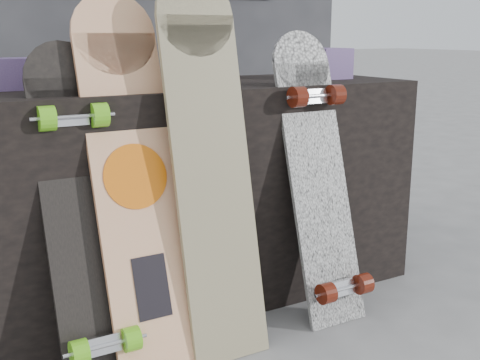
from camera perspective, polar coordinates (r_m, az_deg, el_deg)
ground at (r=2.02m, az=2.70°, el=-15.27°), size 60.00×60.00×0.00m
vendor_table at (r=2.27m, az=-3.99°, el=-0.99°), size 1.60×0.60×0.80m
booth at (r=2.99m, az=-11.68°, el=15.85°), size 2.40×0.22×2.20m
merch_box_purple at (r=2.09m, az=-20.99°, el=9.37°), size 0.18×0.12×0.10m
merch_box_small at (r=2.48m, az=8.42°, el=10.88°), size 0.14×0.14×0.12m
merch_box_flat at (r=2.42m, az=-3.08°, el=10.24°), size 0.22×0.10×0.06m
longboard_geisha at (r=1.80m, az=-10.04°, el=0.83°), size 0.26×0.36×1.10m
longboard_celtic at (r=1.83m, az=-2.81°, el=2.29°), size 0.25×0.27×1.16m
longboard_cascadia at (r=2.09m, az=7.53°, el=0.69°), size 0.23×0.36×0.99m
skateboard_dark at (r=1.77m, az=-14.78°, el=-2.53°), size 0.22×0.36×0.96m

